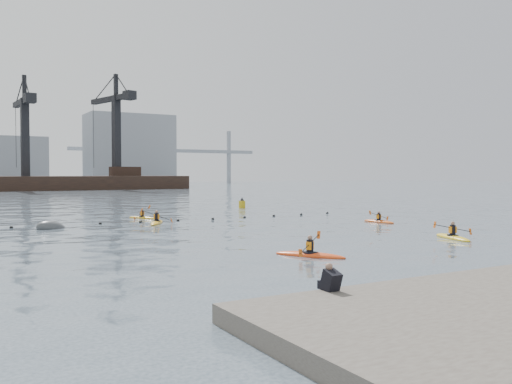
% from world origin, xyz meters
% --- Properties ---
extents(ground, '(400.00, 400.00, 0.00)m').
position_xyz_m(ground, '(0.00, 0.00, 0.00)').
color(ground, '#34414D').
rests_on(ground, ground).
extents(float_line, '(33.24, 0.73, 0.24)m').
position_xyz_m(float_line, '(-0.50, 22.53, 0.03)').
color(float_line, black).
rests_on(float_line, ground).
extents(barge_pier, '(72.00, 19.30, 29.50)m').
position_xyz_m(barge_pier, '(-0.22, 110.00, 1.89)').
color(barge_pier, black).
rests_on(barge_pier, ground).
extents(skyline, '(141.00, 28.00, 22.00)m').
position_xyz_m(skyline, '(2.23, 150.27, 9.25)').
color(skyline, gray).
rests_on(skyline, ground).
extents(kayaker_0, '(2.43, 3.24, 1.18)m').
position_xyz_m(kayaker_0, '(-0.53, 2.22, 0.10)').
color(kayaker_0, '#EA4616').
rests_on(kayaker_0, ground).
extents(kayaker_1, '(2.27, 3.53, 1.14)m').
position_xyz_m(kayaker_1, '(10.53, 3.65, 0.11)').
color(kayaker_1, gold).
rests_on(kayaker_1, ground).
extents(kayaker_3, '(2.28, 3.42, 1.29)m').
position_xyz_m(kayaker_3, '(-1.18, 21.10, 0.11)').
color(kayaker_3, gold).
rests_on(kayaker_3, ground).
extents(kayaker_4, '(2.05, 3.05, 1.06)m').
position_xyz_m(kayaker_4, '(14.00, 13.60, 0.09)').
color(kayaker_4, '#E25515').
rests_on(kayaker_4, ground).
extents(kayaker_5, '(1.92, 2.75, 1.16)m').
position_xyz_m(kayaker_5, '(-0.70, 26.07, 0.09)').
color(kayaker_5, gold).
rests_on(kayaker_5, ground).
extents(mooring_buoy, '(2.58, 1.94, 1.47)m').
position_xyz_m(mooring_buoy, '(-8.68, 20.97, 0.00)').
color(mooring_buoy, '#414446').
rests_on(mooring_buoy, ground).
extents(nav_buoy, '(0.72, 0.72, 1.30)m').
position_xyz_m(nav_buoy, '(12.91, 33.84, 0.40)').
color(nav_buoy, gold).
rests_on(nav_buoy, ground).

